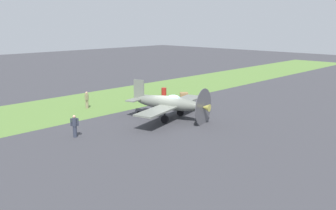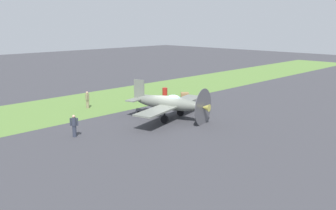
# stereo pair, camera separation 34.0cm
# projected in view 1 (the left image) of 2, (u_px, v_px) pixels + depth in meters

# --- Properties ---
(ground_plane) EXTENTS (160.00, 160.00, 0.00)m
(ground_plane) POSITION_uv_depth(u_px,v_px,m) (168.00, 118.00, 33.60)
(ground_plane) COLOR #38383D
(grass_verge) EXTENTS (120.00, 11.00, 0.01)m
(grass_verge) POSITION_uv_depth(u_px,v_px,m) (100.00, 101.00, 40.69)
(grass_verge) COLOR #567A38
(grass_verge) RESTS_ON ground
(airplane_lead) EXTENTS (9.86, 7.90, 3.50)m
(airplane_lead) POSITION_uv_depth(u_px,v_px,m) (170.00, 103.00, 32.95)
(airplane_lead) COLOR slate
(airplane_lead) RESTS_ON ground
(ground_crew_chief) EXTENTS (0.47, 0.49, 1.73)m
(ground_crew_chief) POSITION_uv_depth(u_px,v_px,m) (87.00, 100.00, 37.20)
(ground_crew_chief) COLOR #847A5B
(ground_crew_chief) RESTS_ON ground
(ground_crew_mechanic) EXTENTS (0.49, 0.46, 1.73)m
(ground_crew_mechanic) POSITION_uv_depth(u_px,v_px,m) (75.00, 126.00, 27.78)
(ground_crew_mechanic) COLOR #2D3342
(ground_crew_mechanic) RESTS_ON ground
(fuel_drum) EXTENTS (0.60, 0.60, 0.90)m
(fuel_drum) POSITION_uv_depth(u_px,v_px,m) (164.00, 92.00, 44.03)
(fuel_drum) COLOR maroon
(fuel_drum) RESTS_ON ground
(supply_crate) EXTENTS (1.27, 1.27, 0.64)m
(supply_crate) POSITION_uv_depth(u_px,v_px,m) (184.00, 95.00, 42.36)
(supply_crate) COLOR olive
(supply_crate) RESTS_ON ground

